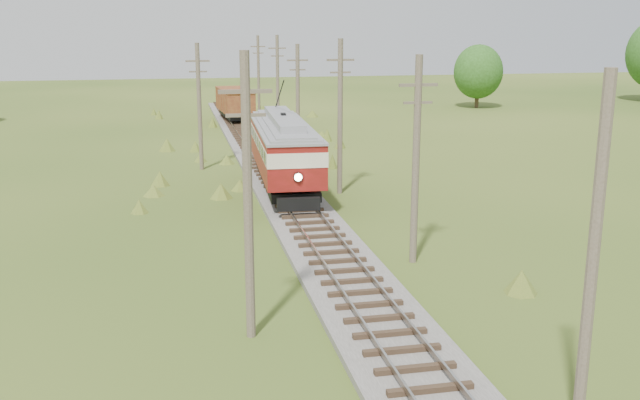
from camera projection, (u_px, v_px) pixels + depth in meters
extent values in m
cube|color=#605B54|center=(279.00, 183.00, 44.57)|extent=(3.60, 96.00, 0.25)
cube|color=#726659|center=(267.00, 178.00, 44.34)|extent=(0.08, 96.00, 0.17)
cube|color=#726659|center=(290.00, 177.00, 44.63)|extent=(0.08, 96.00, 0.17)
cube|color=#2D2116|center=(279.00, 180.00, 44.52)|extent=(2.40, 96.00, 0.16)
cube|color=black|center=(284.00, 175.00, 42.32)|extent=(3.17, 12.20, 0.49)
cube|color=maroon|center=(284.00, 157.00, 42.06)|extent=(3.68, 13.27, 1.20)
cube|color=beige|center=(284.00, 141.00, 41.83)|extent=(3.71, 13.34, 0.77)
cube|color=black|center=(284.00, 141.00, 41.83)|extent=(3.72, 12.75, 0.60)
cube|color=maroon|center=(283.00, 131.00, 41.70)|extent=(3.68, 13.27, 0.33)
cube|color=gray|center=(283.00, 125.00, 41.61)|extent=(3.75, 13.41, 0.42)
cube|color=gray|center=(283.00, 119.00, 41.52)|extent=(1.84, 9.91, 0.44)
sphere|color=#FFF2BF|center=(298.00, 177.00, 35.64)|extent=(0.39, 0.39, 0.39)
cylinder|color=black|center=(280.00, 94.00, 43.12)|extent=(0.31, 5.10, 2.11)
cylinder|color=black|center=(279.00, 196.00, 37.44)|extent=(0.17, 0.88, 0.88)
cylinder|color=black|center=(310.00, 195.00, 37.69)|extent=(0.17, 0.88, 0.88)
cylinder|color=black|center=(263.00, 161.00, 46.98)|extent=(0.17, 0.88, 0.88)
cylinder|color=black|center=(288.00, 161.00, 47.23)|extent=(0.17, 0.88, 0.88)
cube|color=black|center=(235.00, 114.00, 72.98)|extent=(2.73, 7.79, 0.53)
cube|color=maroon|center=(235.00, 101.00, 72.66)|extent=(3.34, 8.67, 2.13)
cube|color=maroon|center=(235.00, 90.00, 72.39)|extent=(3.41, 8.85, 0.13)
cylinder|color=black|center=(231.00, 116.00, 70.37)|extent=(0.19, 0.86, 0.85)
cylinder|color=black|center=(247.00, 116.00, 70.79)|extent=(0.19, 0.86, 0.85)
cylinder|color=black|center=(224.00, 111.00, 75.14)|extent=(0.19, 0.86, 0.85)
cylinder|color=black|center=(239.00, 110.00, 75.56)|extent=(0.19, 0.86, 0.85)
cone|color=gray|center=(304.00, 137.00, 60.38)|extent=(2.75, 2.75, 1.03)
cone|color=gray|center=(314.00, 141.00, 59.75)|extent=(1.55, 1.55, 0.60)
cylinder|color=brown|center=(593.00, 259.00, 16.59)|extent=(0.30, 0.30, 8.80)
cylinder|color=brown|center=(416.00, 162.00, 29.02)|extent=(0.30, 0.30, 8.60)
cube|color=brown|center=(418.00, 85.00, 28.28)|extent=(1.60, 0.12, 0.12)
cube|color=brown|center=(418.00, 103.00, 28.45)|extent=(1.20, 0.10, 0.10)
cylinder|color=brown|center=(340.00, 118.00, 41.31)|extent=(0.30, 0.30, 9.00)
cube|color=brown|center=(340.00, 60.00, 40.53)|extent=(1.60, 0.12, 0.12)
cube|color=brown|center=(340.00, 72.00, 40.69)|extent=(1.20, 0.10, 0.10)
cylinder|color=brown|center=(298.00, 101.00, 53.71)|extent=(0.30, 0.30, 8.40)
cube|color=brown|center=(298.00, 60.00, 52.99)|extent=(1.60, 0.12, 0.12)
cube|color=brown|center=(298.00, 70.00, 53.16)|extent=(1.20, 0.10, 0.10)
cylinder|color=brown|center=(278.00, 84.00, 66.09)|extent=(0.30, 0.30, 8.90)
cube|color=brown|center=(277.00, 48.00, 65.32)|extent=(1.60, 0.12, 0.12)
cube|color=brown|center=(277.00, 56.00, 65.48)|extent=(1.20, 0.10, 0.10)
cylinder|color=brown|center=(259.00, 76.00, 78.44)|extent=(0.30, 0.30, 8.70)
cube|color=brown|center=(258.00, 47.00, 77.69)|extent=(1.60, 0.12, 0.12)
cube|color=brown|center=(258.00, 53.00, 77.85)|extent=(1.20, 0.10, 0.10)
cylinder|color=brown|center=(248.00, 200.00, 21.78)|extent=(0.30, 0.30, 9.00)
cube|color=brown|center=(245.00, 91.00, 20.99)|extent=(1.60, 0.12, 0.12)
cube|color=brown|center=(246.00, 115.00, 21.16)|extent=(1.20, 0.10, 0.10)
cylinder|color=brown|center=(199.00, 107.00, 48.39)|extent=(0.30, 0.30, 8.60)
cube|color=brown|center=(198.00, 61.00, 47.66)|extent=(1.60, 0.12, 0.12)
cube|color=brown|center=(198.00, 72.00, 47.82)|extent=(1.20, 0.10, 0.10)
cylinder|color=#38281C|center=(477.00, 97.00, 86.38)|extent=(0.50, 0.50, 2.52)
ellipsoid|color=#244815|center=(478.00, 72.00, 85.64)|extent=(5.88, 5.88, 6.47)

